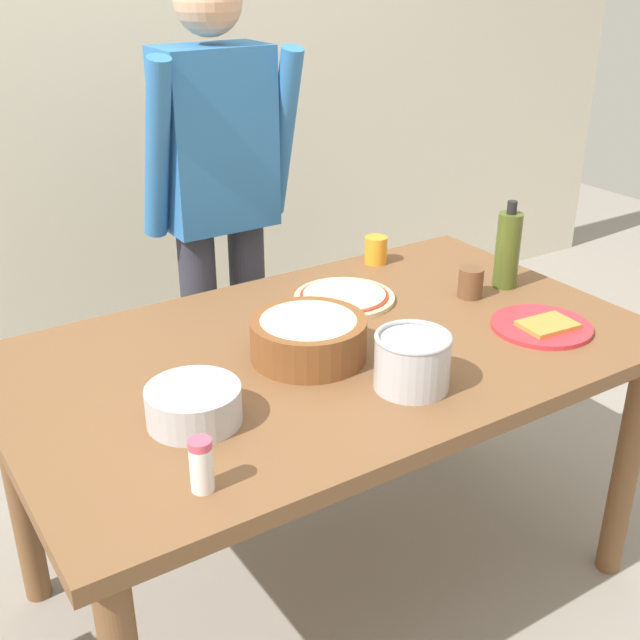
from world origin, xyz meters
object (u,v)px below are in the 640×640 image
Objects in this scene: steel_pot at (412,361)px; cup_orange at (376,250)px; popcorn_bowl at (308,334)px; salt_shaker at (201,465)px; cup_small_brown at (471,283)px; mixing_bowl_steel at (194,405)px; person_cook at (219,198)px; pizza_raw_on_board at (344,297)px; plate_with_slice at (542,326)px; olive_oil_bottle at (508,249)px; dining_table at (331,377)px.

steel_pot is 2.04× the size of cup_orange.
salt_shaker is (-0.44, -0.33, -0.01)m from popcorn_bowl.
mixing_bowl_steel is at bearing -169.13° from cup_small_brown.
popcorn_bowl is (-0.16, -0.78, -0.12)m from person_cook.
pizza_raw_on_board is 1.01× the size of popcorn_bowl.
olive_oil_bottle reaches higher than plate_with_slice.
olive_oil_bottle reaches higher than popcorn_bowl.
steel_pot is 2.04× the size of cup_small_brown.
olive_oil_bottle is at bearing 27.65° from steel_pot.
pizza_raw_on_board is at bearing 159.32° from olive_oil_bottle.
salt_shaker is (-1.02, -0.40, 0.01)m from cup_small_brown.
dining_table is at bearing -175.93° from olive_oil_bottle.
plate_with_slice is 0.95m from mixing_bowl_steel.
pizza_raw_on_board is 1.63× the size of steel_pot.
cup_orange is (-0.08, 0.62, 0.03)m from plate_with_slice.
popcorn_bowl is at bearing -138.41° from pizza_raw_on_board.
olive_oil_bottle reaches higher than cup_small_brown.
popcorn_bowl is (-0.59, 0.20, 0.05)m from plate_with_slice.
popcorn_bowl reaches higher than cup_small_brown.
cup_small_brown is at bearing 4.74° from dining_table.
mixing_bowl_steel is (-0.35, -0.12, -0.02)m from popcorn_bowl.
pizza_raw_on_board is at bearing 150.88° from cup_small_brown.
dining_table is at bearing 156.95° from plate_with_slice.
mixing_bowl_steel is 1.15× the size of steel_pot.
dining_table is 15.09× the size of salt_shaker.
popcorn_bowl is at bearing -174.59° from olive_oil_bottle.
cup_orange is (0.36, -0.36, -0.14)m from person_cook.
olive_oil_bottle is 0.16m from cup_small_brown.
popcorn_bowl reaches higher than pizza_raw_on_board.
mixing_bowl_steel is 1.02m from cup_orange.
olive_oil_bottle reaches higher than steel_pot.
popcorn_bowl is 3.29× the size of cup_small_brown.
cup_orange is 0.80× the size of salt_shaker.
dining_table is 6.15× the size of plate_with_slice.
popcorn_bowl reaches higher than cup_orange.
plate_with_slice is at bearing -65.85° from person_cook.
plate_with_slice is 1.50× the size of steel_pot.
plate_with_slice is 0.63m from cup_orange.
plate_with_slice is 1.02× the size of olive_oil_bottle.
olive_oil_bottle is 1.48× the size of steel_pot.
salt_shaker reaches higher than pizza_raw_on_board.
person_cook is 5.79× the size of popcorn_bowl.
person_cook is at bearing 87.81° from steel_pot.
plate_with_slice is 1.04m from salt_shaker.
cup_orange is (0.51, 0.42, -0.02)m from popcorn_bowl.
person_cook is 19.06× the size of cup_small_brown.
popcorn_bowl is 0.58m from cup_small_brown.
dining_table is 0.17m from popcorn_bowl.
plate_with_slice is 0.31m from olive_oil_bottle.
olive_oil_bottle is 3.01× the size of cup_small_brown.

